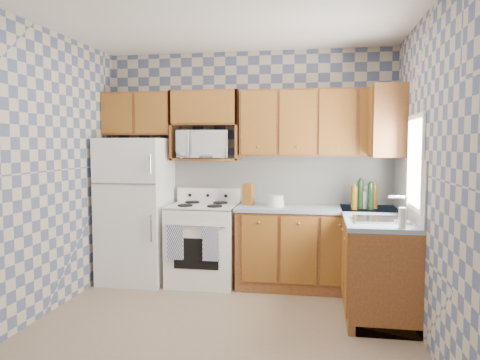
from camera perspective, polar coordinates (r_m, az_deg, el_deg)
name	(u,v)px	position (r m, az deg, el deg)	size (l,w,h in m)	color
floor	(220,328)	(4.32, -2.44, -17.57)	(3.40, 3.40, 0.00)	#866C52
back_wall	(248,166)	(5.58, 0.96, 1.69)	(3.40, 0.02, 2.70)	slate
right_wall	(428,177)	(4.01, 21.96, 0.30)	(0.02, 3.20, 2.70)	slate
backsplash_back	(281,179)	(5.54, 5.03, 0.10)	(2.60, 0.01, 0.56)	white
backsplash_right	(408,187)	(4.81, 19.77, -0.80)	(0.01, 1.60, 0.56)	white
refrigerator	(136,210)	(5.63, -12.56, -3.60)	(0.75, 0.70, 1.68)	white
stove_body	(203,245)	(5.48, -4.49, -7.88)	(0.76, 0.65, 0.90)	white
cooktop	(203,206)	(5.40, -4.52, -3.16)	(0.76, 0.65, 0.03)	silver
backguard	(209,195)	(5.65, -3.84, -1.84)	(0.76, 0.08, 0.17)	white
dish_towel_left	(175,242)	(5.19, -7.90, -7.55)	(0.18, 0.03, 0.38)	navy
dish_towel_right	(211,244)	(5.09, -3.58, -7.77)	(0.18, 0.03, 0.38)	navy
base_cabinets_back	(317,249)	(5.34, 9.32, -8.35)	(1.75, 0.60, 0.88)	#652F12
base_cabinets_right	(375,263)	(4.89, 16.13, -9.67)	(0.60, 1.60, 0.88)	#652F12
countertop_back	(317,209)	(5.26, 9.38, -3.46)	(1.77, 0.63, 0.04)	gray
countertop_right	(376,217)	(4.80, 16.19, -4.33)	(0.63, 1.60, 0.04)	gray
upper_cabinets_back	(318,123)	(5.35, 9.52, 6.87)	(1.75, 0.33, 0.74)	#652F12
upper_cabinets_fridge	(139,114)	(5.77, -12.19, 7.84)	(0.82, 0.33, 0.50)	#652F12
upper_cabinets_right	(386,122)	(5.21, 17.39, 6.80)	(0.33, 0.70, 0.74)	#652F12
microwave_shelf	(206,159)	(5.51, -4.15, 2.53)	(0.80, 0.33, 0.03)	#652F12
microwave	(202,144)	(5.49, -4.61, 4.37)	(0.58, 0.40, 0.32)	white
sink	(381,220)	(4.45, 16.78, -4.69)	(0.48, 0.40, 0.03)	#B7B7BC
window	(415,163)	(4.45, 20.57, 2.00)	(0.02, 0.66, 0.86)	white
bottle_0	(360,195)	(5.17, 14.46, -1.74)	(0.07, 0.07, 0.31)	black
bottle_1	(371,196)	(5.13, 15.63, -1.94)	(0.07, 0.07, 0.29)	black
bottle_2	(374,196)	(5.23, 16.06, -1.93)	(0.07, 0.07, 0.27)	#54390D
bottle_3	(354,198)	(5.09, 13.74, -2.17)	(0.07, 0.07, 0.24)	#54390D
knife_block	(248,194)	(5.33, 1.03, -1.77)	(0.11, 0.11, 0.24)	brown
electric_kettle	(366,200)	(5.25, 15.07, -2.31)	(0.15, 0.15, 0.19)	white
food_containers	(276,201)	(5.21, 4.38, -2.57)	(0.19, 0.19, 0.13)	silver
soap_bottle	(402,218)	(4.11, 19.17, -4.38)	(0.06, 0.06, 0.17)	silver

